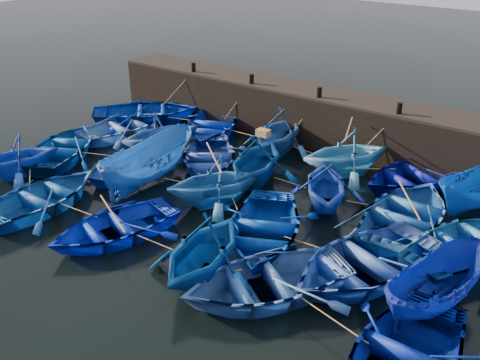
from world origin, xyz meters
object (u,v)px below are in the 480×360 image
Objects in this scene: boat_0 at (146,112)px; boat_13 at (64,147)px; wooden_crate at (263,133)px; boat_8 at (208,157)px; boat_20 at (16,156)px.

boat_13 is at bearing 139.59° from boat_0.
boat_0 is 10.76× the size of wooden_crate.
wooden_crate is (9.77, -2.70, 1.82)m from boat_0.
boat_8 is (6.79, -2.73, -0.07)m from boat_0.
boat_8 is 8.47m from boat_20.
boat_0 is 8.43m from boat_20.
wooden_crate reaches higher than boat_13.
boat_8 is 0.98× the size of boat_13.
boat_8 is 3.54m from wooden_crate.
boat_20 is (0.52, -8.41, 0.36)m from boat_0.
wooden_crate is at bearing -36.62° from boat_8.
boat_8 is at bearing 62.81° from boat_20.
boat_20 reaches higher than boat_0.
boat_20 is 6.78× the size of wooden_crate.
boat_0 is at bearing -114.46° from boat_13.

